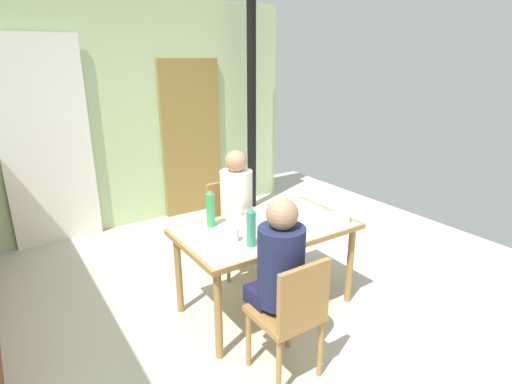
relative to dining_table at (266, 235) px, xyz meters
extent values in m
plane|color=beige|center=(-0.40, -0.07, -0.66)|extent=(6.59, 6.59, 0.00)
cube|color=#B2CC93|center=(-0.40, 2.47, 0.69)|extent=(4.50, 0.10, 2.69)
cube|color=olive|center=(0.48, 2.39, 0.34)|extent=(0.80, 0.05, 2.00)
cylinder|color=black|center=(1.24, 2.12, 0.69)|extent=(0.12, 0.12, 2.69)
cube|color=white|center=(-1.21, 2.37, 0.47)|extent=(0.90, 0.03, 2.26)
cube|color=#A2733D|center=(0.00, 0.00, 0.06)|extent=(1.41, 0.81, 0.04)
cube|color=beige|center=(0.00, 0.00, 0.07)|extent=(1.35, 0.78, 0.00)
cylinder|color=#A2733D|center=(-0.63, -0.33, -0.31)|extent=(0.06, 0.06, 0.69)
cylinder|color=#A2733D|center=(0.63, -0.33, -0.31)|extent=(0.06, 0.06, 0.69)
cylinder|color=#A2733D|center=(-0.63, 0.33, -0.31)|extent=(0.06, 0.06, 0.69)
cylinder|color=#A2733D|center=(0.63, 0.33, -0.31)|extent=(0.06, 0.06, 0.69)
cube|color=#A2733D|center=(-0.34, -0.68, -0.21)|extent=(0.40, 0.40, 0.04)
cube|color=#A2733D|center=(-0.34, -0.86, 0.00)|extent=(0.38, 0.04, 0.42)
cylinder|color=#A2733D|center=(-0.51, -0.51, -0.45)|extent=(0.04, 0.04, 0.41)
cylinder|color=#A2733D|center=(-0.17, -0.51, -0.45)|extent=(0.04, 0.04, 0.41)
cylinder|color=#A2733D|center=(-0.51, -0.85, -0.45)|extent=(0.04, 0.04, 0.41)
cylinder|color=#A2733D|center=(-0.17, -0.85, -0.45)|extent=(0.04, 0.04, 0.41)
cube|color=#A2733D|center=(0.10, 0.68, -0.21)|extent=(0.40, 0.40, 0.04)
cube|color=#A2733D|center=(0.10, 0.86, 0.00)|extent=(0.38, 0.04, 0.42)
cylinder|color=#A2733D|center=(0.27, 0.51, -0.45)|extent=(0.04, 0.04, 0.41)
cylinder|color=#A2733D|center=(-0.07, 0.51, -0.45)|extent=(0.04, 0.04, 0.41)
cylinder|color=#A2733D|center=(0.27, 0.85, -0.45)|extent=(0.04, 0.04, 0.41)
cylinder|color=#A2733D|center=(-0.07, 0.85, -0.45)|extent=(0.04, 0.04, 0.41)
cube|color=#1C1B41|center=(-0.34, -0.52, -0.15)|extent=(0.30, 0.22, 0.12)
cylinder|color=#1E2347|center=(-0.34, -0.63, 0.11)|extent=(0.30, 0.30, 0.52)
sphere|color=#A87A5B|center=(-0.34, -0.63, 0.46)|extent=(0.20, 0.20, 0.20)
cube|color=silver|center=(0.10, 0.52, -0.15)|extent=(0.30, 0.22, 0.12)
cylinder|color=silver|center=(0.10, 0.63, 0.11)|extent=(0.30, 0.30, 0.52)
sphere|color=#A87A5B|center=(0.10, 0.63, 0.46)|extent=(0.20, 0.20, 0.20)
cylinder|color=green|center=(-0.36, 0.26, 0.21)|extent=(0.07, 0.07, 0.27)
cone|color=#3B935C|center=(-0.36, 0.26, 0.36)|extent=(0.05, 0.05, 0.04)
cylinder|color=#338A6E|center=(-0.29, -0.22, 0.21)|extent=(0.07, 0.07, 0.26)
cone|color=#2D7E76|center=(-0.29, -0.22, 0.35)|extent=(0.05, 0.05, 0.04)
cylinder|color=silver|center=(0.58, -0.24, 0.10)|extent=(0.17, 0.17, 0.05)
cylinder|color=white|center=(0.06, 0.05, 0.08)|extent=(0.23, 0.23, 0.01)
cylinder|color=white|center=(0.09, -0.19, 0.08)|extent=(0.20, 0.20, 0.01)
cylinder|color=white|center=(0.22, 0.25, 0.08)|extent=(0.20, 0.20, 0.01)
cylinder|color=silver|center=(-0.06, 0.33, 0.12)|extent=(0.06, 0.06, 0.10)
cylinder|color=silver|center=(-0.35, -0.09, 0.13)|extent=(0.06, 0.06, 0.10)
cube|color=silver|center=(0.41, 0.10, 0.08)|extent=(0.15, 0.06, 0.00)
cube|color=silver|center=(-0.55, -0.17, 0.08)|extent=(0.06, 0.15, 0.00)
cube|color=silver|center=(-0.22, 0.26, 0.08)|extent=(0.14, 0.08, 0.00)
cube|color=silver|center=(0.32, -0.11, 0.08)|extent=(0.06, 0.15, 0.00)
camera|label=1|loc=(-1.74, -2.45, 1.37)|focal=28.66mm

